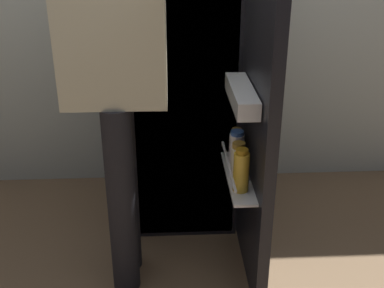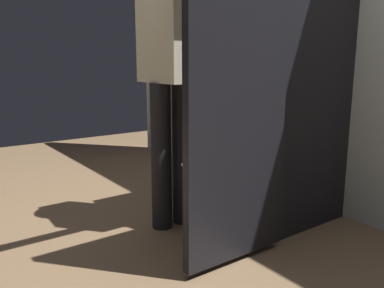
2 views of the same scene
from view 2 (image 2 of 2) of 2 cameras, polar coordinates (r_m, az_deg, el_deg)
ground_plane at (r=2.32m, az=1.51°, el=-13.11°), size 6.53×6.53×0.00m
kitchen_wall at (r=2.81m, az=18.12°, el=18.22°), size 4.40×0.10×2.64m
refrigerator at (r=2.46m, az=11.87°, el=7.55°), size 0.65×1.25×1.61m
person at (r=2.27m, az=-2.94°, el=13.25°), size 0.53×0.73×1.72m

